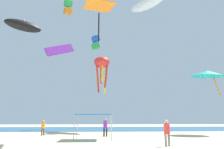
{
  "coord_description": "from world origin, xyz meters",
  "views": [
    {
      "loc": [
        -3.17,
        -14.8,
        1.83
      ],
      "look_at": [
        -1.37,
        14.11,
        7.9
      ],
      "focal_mm": 33.87,
      "sensor_mm": 36.0,
      "label": 1
    }
  ],
  "objects": [
    {
      "name": "ocean_strip",
      "position": [
        0.0,
        25.4,
        0.01
      ],
      "size": [
        110.0,
        18.2,
        0.03
      ],
      "primitive_type": "cube",
      "color": "#28608C",
      "rests_on": "ground"
    },
    {
      "name": "kite_inflatable_white",
      "position": [
        5.97,
        22.27,
        23.91
      ],
      "size": [
        7.0,
        7.32,
        2.89
      ],
      "rotation": [
        0.0,
        0.0,
        2.31
      ],
      "color": "white"
    },
    {
      "name": "kite_octopus_red",
      "position": [
        -2.79,
        15.93,
        9.86
      ],
      "size": [
        2.55,
        2.55,
        5.5
      ],
      "rotation": [
        0.0,
        0.0,
        1.67
      ],
      "color": "red"
    },
    {
      "name": "kite_diamond_orange",
      "position": [
        -3.27,
        4.9,
        12.92
      ],
      "size": [
        3.47,
        3.46,
        4.07
      ],
      "rotation": [
        0.0,
        0.0,
        3.4
      ],
      "color": "orange"
    },
    {
      "name": "canopy_tent",
      "position": [
        -3.64,
        4.85,
        2.11
      ],
      "size": [
        3.21,
        2.8,
        2.22
      ],
      "color": "#B2B2B7",
      "rests_on": "ground"
    },
    {
      "name": "kite_inflatable_black",
      "position": [
        -13.77,
        13.21,
        14.47
      ],
      "size": [
        5.11,
        4.4,
        2.07
      ],
      "rotation": [
        0.0,
        0.0,
        0.62
      ],
      "color": "black"
    },
    {
      "name": "kite_box_green",
      "position": [
        -9.1,
        21.31,
        22.0
      ],
      "size": [
        1.82,
        1.95,
        2.99
      ],
      "rotation": [
        0.0,
        0.0,
        0.48
      ],
      "color": "green"
    },
    {
      "name": "kite_parafoil_purple",
      "position": [
        -11.18,
        26.13,
        15.31
      ],
      "size": [
        5.56,
        3.14,
        3.61
      ],
      "rotation": [
        0.0,
        0.0,
        3.65
      ],
      "color": "purple"
    },
    {
      "name": "person_near_tent",
      "position": [
        -9.33,
        9.79,
        0.98
      ],
      "size": [
        0.4,
        0.4,
        1.67
      ],
      "rotation": [
        0.0,
        0.0,
        1.0
      ],
      "color": "brown",
      "rests_on": "ground"
    },
    {
      "name": "person_leftmost",
      "position": [
        -2.45,
        8.1,
        1.09
      ],
      "size": [
        0.44,
        0.44,
        1.86
      ],
      "rotation": [
        0.0,
        0.0,
        2.52
      ],
      "color": "black",
      "rests_on": "ground"
    },
    {
      "name": "ground",
      "position": [
        0.0,
        0.0,
        -0.05
      ],
      "size": [
        110.0,
        110.0,
        0.1
      ],
      "primitive_type": "cube",
      "color": "beige"
    },
    {
      "name": "kite_delta_teal",
      "position": [
        10.76,
        10.98,
        7.53
      ],
      "size": [
        5.82,
        5.84,
        3.53
      ],
      "rotation": [
        0.0,
        0.0,
        3.66
      ],
      "color": "teal"
    },
    {
      "name": "kite_box_blue",
      "position": [
        -3.98,
        26.5,
        17.21
      ],
      "size": [
        1.9,
        1.71,
        3.03
      ],
      "rotation": [
        0.0,
        0.0,
        1.9
      ],
      "color": "blue"
    },
    {
      "name": "person_central",
      "position": [
        1.51,
        -0.13,
        1.03
      ],
      "size": [
        0.43,
        0.42,
        1.75
      ],
      "rotation": [
        0.0,
        0.0,
        3.65
      ],
      "color": "slate",
      "rests_on": "ground"
    }
  ]
}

